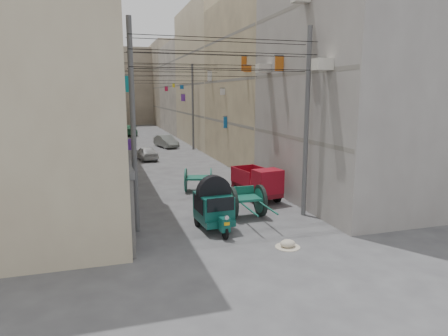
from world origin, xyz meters
name	(u,v)px	position (x,y,z in m)	size (l,w,h in m)	color
ground	(290,288)	(0.00, 0.00, 0.00)	(140.00, 140.00, 0.00)	#444447
building_row_left	(65,82)	(-8.00, 34.13, 6.46)	(8.00, 62.00, 14.00)	#C1B592
building_row_right	(219,83)	(8.00, 34.13, 6.46)	(8.00, 62.00, 14.00)	#98948E
end_cap_building	(127,87)	(0.00, 66.00, 6.50)	(22.00, 10.00, 13.00)	tan
shutters_left	(122,173)	(-3.92, 10.38, 1.49)	(0.18, 14.40, 2.88)	#505056
signboards	(165,118)	(-0.01, 21.66, 3.43)	(8.22, 40.52, 5.67)	#1761A5
ac_units	(292,45)	(3.65, 7.67, 7.43)	(0.70, 6.55, 3.35)	beige
utility_poles	(176,113)	(0.00, 17.00, 4.00)	(7.40, 22.20, 8.00)	#525255
overhead_cables	(183,68)	(0.00, 14.40, 6.77)	(7.40, 22.52, 1.12)	black
auto_rickshaw	(214,205)	(-0.69, 5.31, 0.97)	(1.46, 2.39, 1.65)	black
tonga_cart	(246,201)	(1.07, 6.40, 0.72)	(1.51, 3.07, 1.39)	black
mini_truck	(260,185)	(2.65, 8.77, 0.81)	(1.81, 3.18, 1.69)	black
second_cart	(198,179)	(0.18, 11.57, 0.68)	(1.76, 1.64, 1.28)	#135443
feed_sack	(288,243)	(1.26, 2.75, 0.14)	(0.54, 0.43, 0.27)	beige
horse	(226,200)	(0.34, 7.00, 0.70)	(0.75, 1.65, 1.39)	maroon
distant_car_white	(146,153)	(-1.40, 23.18, 0.55)	(1.31, 3.25, 1.11)	#B7B7B7
distant_car_grey	(166,141)	(1.33, 30.27, 0.61)	(1.28, 3.68, 1.21)	slate
distant_car_green	(129,130)	(-1.37, 43.42, 0.67)	(1.88, 4.62, 1.34)	#22633D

